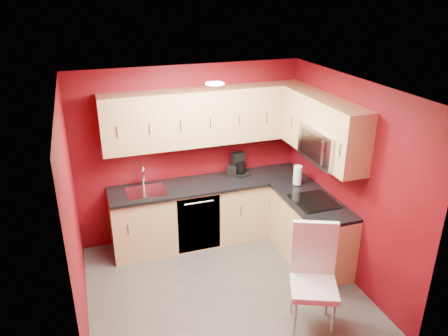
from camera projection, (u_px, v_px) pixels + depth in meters
floor at (224, 290)px, 5.35m from camera, size 3.20×3.20×0.00m
ceiling at (224, 88)px, 4.38m from camera, size 3.20×3.20×0.00m
wall_back at (190, 154)px, 6.18m from camera, size 3.20×0.00×3.20m
wall_front at (282, 278)px, 3.56m from camera, size 3.20×0.00×3.20m
wall_left at (74, 222)px, 4.40m from camera, size 0.00×3.00×3.00m
wall_right at (347, 180)px, 5.34m from camera, size 0.00×3.00×3.00m
base_cabinets_back at (210, 212)px, 6.29m from camera, size 2.80×0.60×0.87m
base_cabinets_right at (310, 232)px, 5.79m from camera, size 0.60×1.30×0.87m
countertop_back at (210, 184)px, 6.10m from camera, size 2.80×0.63×0.04m
countertop_right at (313, 202)px, 5.59m from camera, size 0.63×1.27×0.04m
upper_cabinets_back at (206, 116)px, 5.86m from camera, size 2.80×0.35×0.75m
upper_cabinets_right at (321, 122)px, 5.43m from camera, size 0.35×1.55×0.75m
microwave at (327, 145)px, 5.30m from camera, size 0.42×0.76×0.42m
cooktop at (314, 201)px, 5.55m from camera, size 0.50×0.55×0.01m
sink at (146, 188)px, 5.83m from camera, size 0.52×0.42×0.35m
dishwasher_front at (199, 224)px, 5.97m from camera, size 0.60×0.02×0.82m
downlight at (215, 84)px, 4.65m from camera, size 0.20×0.20×0.01m
coffee_maker at (240, 164)px, 6.28m from camera, size 0.25×0.30×0.32m
napkin_holder at (232, 171)px, 6.29m from camera, size 0.17×0.17×0.14m
paper_towel at (298, 175)px, 5.98m from camera, size 0.20×0.20×0.27m
dining_chair at (314, 282)px, 4.56m from camera, size 0.64×0.65×1.19m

